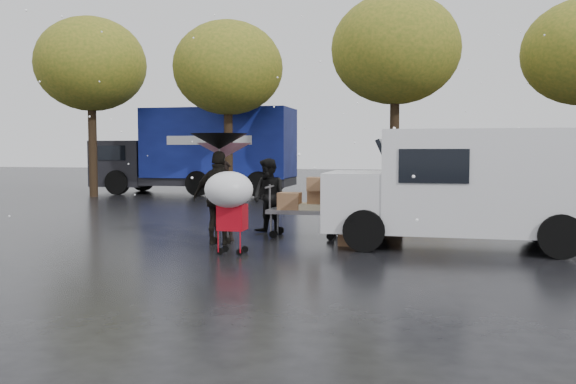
% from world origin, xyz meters
% --- Properties ---
extents(ground, '(90.00, 90.00, 0.00)m').
position_xyz_m(ground, '(0.00, 0.00, 0.00)').
color(ground, black).
rests_on(ground, ground).
extents(person_pink, '(0.71, 0.63, 1.62)m').
position_xyz_m(person_pink, '(-0.37, 0.28, 0.81)').
color(person_pink, black).
rests_on(person_pink, ground).
extents(person_middle, '(1.01, 0.95, 1.65)m').
position_xyz_m(person_middle, '(0.25, 1.46, 0.82)').
color(person_middle, black).
rests_on(person_middle, ground).
extents(person_black, '(1.07, 0.45, 1.81)m').
position_xyz_m(person_black, '(-0.32, -0.18, 0.91)').
color(person_black, black).
rests_on(person_black, ground).
extents(umbrella_pink, '(1.10, 1.10, 1.97)m').
position_xyz_m(umbrella_pink, '(-0.37, 0.28, 1.82)').
color(umbrella_pink, '#4C4C4C').
rests_on(umbrella_pink, ground).
extents(umbrella_black, '(1.10, 1.10, 2.14)m').
position_xyz_m(umbrella_black, '(-0.32, -0.18, 1.99)').
color(umbrella_black, '#4C4C4C').
rests_on(umbrella_black, ground).
extents(vendor_cart, '(1.52, 0.80, 1.27)m').
position_xyz_m(vendor_cart, '(1.18, 1.13, 0.73)').
color(vendor_cart, slate).
rests_on(vendor_cart, ground).
extents(shopping_cart, '(0.84, 0.84, 1.46)m').
position_xyz_m(shopping_cart, '(0.26, -1.32, 1.06)').
color(shopping_cart, red).
rests_on(shopping_cart, ground).
extents(white_van, '(4.91, 2.18, 2.20)m').
position_xyz_m(white_van, '(4.31, 0.56, 1.16)').
color(white_van, silver).
rests_on(white_van, ground).
extents(blue_truck, '(8.30, 2.60, 3.50)m').
position_xyz_m(blue_truck, '(-5.54, 12.47, 1.76)').
color(blue_truck, navy).
rests_on(blue_truck, ground).
extents(box_ground_near, '(0.49, 0.41, 0.41)m').
position_xyz_m(box_ground_near, '(2.20, 0.24, 0.21)').
color(box_ground_near, brown).
rests_on(box_ground_near, ground).
extents(box_ground_far, '(0.48, 0.40, 0.33)m').
position_xyz_m(box_ground_far, '(2.87, 1.84, 0.17)').
color(box_ground_far, brown).
rests_on(box_ground_far, ground).
extents(yellow_taxi, '(4.30, 2.19, 1.40)m').
position_xyz_m(yellow_taxi, '(3.99, 11.80, 0.70)').
color(yellow_taxi, yellow).
rests_on(yellow_taxi, ground).
extents(tree_row, '(21.60, 4.40, 7.12)m').
position_xyz_m(tree_row, '(-0.47, 10.00, 5.02)').
color(tree_row, black).
rests_on(tree_row, ground).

